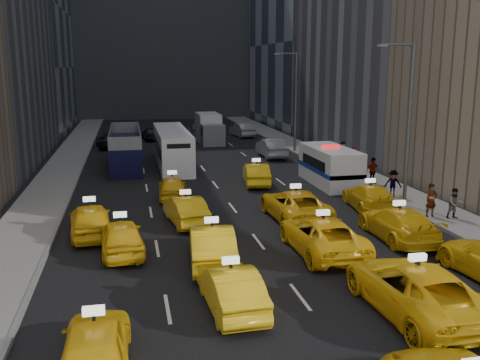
% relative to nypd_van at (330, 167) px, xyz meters
% --- Properties ---
extents(ground, '(160.00, 160.00, 0.00)m').
position_rel_nypd_van_xyz_m(ground, '(-7.50, -18.62, -1.19)').
color(ground, black).
rests_on(ground, ground).
extents(sidewalk_west, '(3.00, 90.00, 0.15)m').
position_rel_nypd_van_xyz_m(sidewalk_west, '(-18.00, 6.38, -1.12)').
color(sidewalk_west, gray).
rests_on(sidewalk_west, ground).
extents(sidewalk_east, '(3.00, 90.00, 0.15)m').
position_rel_nypd_van_xyz_m(sidewalk_east, '(3.00, 6.38, -1.12)').
color(sidewalk_east, gray).
rests_on(sidewalk_east, ground).
extents(curb_west, '(0.15, 90.00, 0.18)m').
position_rel_nypd_van_xyz_m(curb_west, '(-16.55, 6.38, -1.10)').
color(curb_west, slate).
rests_on(curb_west, ground).
extents(curb_east, '(0.15, 90.00, 0.18)m').
position_rel_nypd_van_xyz_m(curb_east, '(1.55, 6.38, -1.10)').
color(curb_east, slate).
rests_on(curb_east, ground).
extents(streetlight_near, '(2.15, 0.22, 9.00)m').
position_rel_nypd_van_xyz_m(streetlight_near, '(1.69, -6.62, 3.73)').
color(streetlight_near, '#595B60').
rests_on(streetlight_near, ground).
extents(streetlight_far, '(2.15, 0.22, 9.00)m').
position_rel_nypd_van_xyz_m(streetlight_far, '(1.69, 13.38, 3.73)').
color(streetlight_far, '#595B60').
rests_on(streetlight_far, ground).
extents(taxi_4, '(1.81, 4.38, 1.48)m').
position_rel_nypd_van_xyz_m(taxi_4, '(-14.04, -19.94, -0.45)').
color(taxi_4, yellow).
rests_on(taxi_4, ground).
extents(taxi_5, '(1.74, 4.41, 1.43)m').
position_rel_nypd_van_xyz_m(taxi_5, '(-9.98, -17.01, -0.48)').
color(taxi_5, yellow).
rests_on(taxi_5, ground).
extents(taxi_6, '(2.88, 5.97, 1.64)m').
position_rel_nypd_van_xyz_m(taxi_6, '(-4.31, -18.49, -0.38)').
color(taxi_6, yellow).
rests_on(taxi_6, ground).
extents(taxi_8, '(2.11, 4.44, 1.47)m').
position_rel_nypd_van_xyz_m(taxi_8, '(-13.48, -10.93, -0.46)').
color(taxi_8, yellow).
rests_on(taxi_8, ground).
extents(taxi_9, '(2.10, 4.93, 1.58)m').
position_rel_nypd_van_xyz_m(taxi_9, '(-9.95, -12.86, -0.40)').
color(taxi_9, yellow).
rests_on(taxi_9, ground).
extents(taxi_10, '(2.58, 5.49, 1.52)m').
position_rel_nypd_van_xyz_m(taxi_10, '(-5.20, -12.54, -0.44)').
color(taxi_10, yellow).
rests_on(taxi_10, ground).
extents(taxi_11, '(2.15, 5.13, 1.48)m').
position_rel_nypd_van_xyz_m(taxi_11, '(-1.23, -11.60, -0.45)').
color(taxi_11, yellow).
rests_on(taxi_11, ground).
extents(taxi_12, '(2.24, 4.67, 1.54)m').
position_rel_nypd_van_xyz_m(taxi_12, '(-14.88, -8.23, -0.42)').
color(taxi_12, yellow).
rests_on(taxi_12, ground).
extents(taxi_13, '(2.05, 4.41, 1.40)m').
position_rel_nypd_van_xyz_m(taxi_13, '(-10.37, -7.12, -0.50)').
color(taxi_13, yellow).
rests_on(taxi_13, ground).
extents(taxi_14, '(2.68, 5.56, 1.53)m').
position_rel_nypd_van_xyz_m(taxi_14, '(-4.79, -7.52, -0.43)').
color(taxi_14, yellow).
rests_on(taxi_14, ground).
extents(taxi_15, '(2.49, 5.03, 1.40)m').
position_rel_nypd_van_xyz_m(taxi_15, '(-0.24, -6.53, -0.49)').
color(taxi_15, yellow).
rests_on(taxi_15, ground).
extents(taxi_16, '(1.87, 4.11, 1.37)m').
position_rel_nypd_van_xyz_m(taxi_16, '(-10.58, -1.86, -0.51)').
color(taxi_16, yellow).
rests_on(taxi_16, ground).
extents(taxi_17, '(2.08, 4.50, 1.43)m').
position_rel_nypd_van_xyz_m(taxi_17, '(-4.82, 0.90, -0.48)').
color(taxi_17, yellow).
rests_on(taxi_17, ground).
extents(nypd_van, '(2.85, 6.31, 2.64)m').
position_rel_nypd_van_xyz_m(nypd_van, '(0.00, 0.00, 0.00)').
color(nypd_van, silver).
rests_on(nypd_van, ground).
extents(double_decker, '(2.33, 10.11, 2.94)m').
position_rel_nypd_van_xyz_m(double_decker, '(-13.27, 9.27, 0.26)').
color(double_decker, black).
rests_on(double_decker, ground).
extents(city_bus, '(2.74, 11.19, 2.87)m').
position_rel_nypd_van_xyz_m(city_bus, '(-9.67, 8.96, 0.22)').
color(city_bus, white).
rests_on(city_bus, ground).
extents(box_truck, '(2.53, 6.53, 2.94)m').
position_rel_nypd_van_xyz_m(box_truck, '(-4.84, 21.29, 0.24)').
color(box_truck, silver).
rests_on(box_truck, ground).
extents(misc_car_0, '(1.77, 4.96, 1.63)m').
position_rel_nypd_van_xyz_m(misc_car_0, '(-0.98, 11.26, -0.38)').
color(misc_car_0, '#93959A').
rests_on(misc_car_0, ground).
extents(misc_car_1, '(2.95, 5.27, 1.39)m').
position_rel_nypd_van_xyz_m(misc_car_1, '(-14.78, 19.85, -0.50)').
color(misc_car_1, black).
rests_on(misc_car_1, ground).
extents(misc_car_2, '(2.78, 5.57, 1.56)m').
position_rel_nypd_van_xyz_m(misc_car_2, '(-5.32, 26.08, -0.42)').
color(misc_car_2, slate).
rests_on(misc_car_2, ground).
extents(misc_car_3, '(1.99, 4.23, 1.40)m').
position_rel_nypd_van_xyz_m(misc_car_3, '(-10.65, 24.31, -0.50)').
color(misc_car_3, black).
rests_on(misc_car_3, ground).
extents(misc_car_4, '(2.16, 4.91, 1.57)m').
position_rel_nypd_van_xyz_m(misc_car_4, '(-0.53, 25.29, -0.41)').
color(misc_car_4, '#9C9FA4').
rests_on(misc_car_4, ground).
extents(pedestrian_0, '(0.65, 0.45, 1.72)m').
position_rel_nypd_van_xyz_m(pedestrian_0, '(1.99, -8.98, -0.18)').
color(pedestrian_0, gray).
rests_on(pedestrian_0, sidewalk_east).
extents(pedestrian_1, '(0.78, 0.46, 1.55)m').
position_rel_nypd_van_xyz_m(pedestrian_1, '(2.98, -9.53, -0.27)').
color(pedestrian_1, gray).
rests_on(pedestrian_1, sidewalk_east).
extents(pedestrian_2, '(1.11, 0.78, 1.59)m').
position_rel_nypd_van_xyz_m(pedestrian_2, '(2.14, -4.64, -0.25)').
color(pedestrian_2, gray).
rests_on(pedestrian_2, sidewalk_east).
extents(pedestrian_3, '(1.10, 0.71, 1.73)m').
position_rel_nypd_van_xyz_m(pedestrian_3, '(2.54, -1.06, -0.18)').
color(pedestrian_3, gray).
rests_on(pedestrian_3, sidewalk_east).
extents(pedestrian_4, '(0.87, 0.58, 1.65)m').
position_rel_nypd_van_xyz_m(pedestrian_4, '(3.38, 3.95, -0.22)').
color(pedestrian_4, gray).
rests_on(pedestrian_4, sidewalk_east).
extents(pedestrian_5, '(1.75, 0.87, 1.81)m').
position_rel_nypd_van_xyz_m(pedestrian_5, '(3.34, 5.81, -0.14)').
color(pedestrian_5, gray).
rests_on(pedestrian_5, sidewalk_east).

